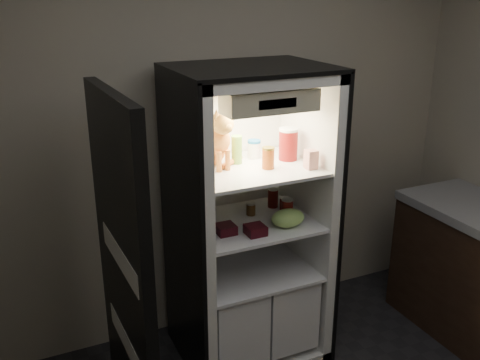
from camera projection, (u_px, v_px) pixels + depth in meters
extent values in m
plane|color=#A39B87|center=(220.00, 137.00, 3.54)|extent=(3.60, 0.00, 3.60)
cube|color=white|center=(228.00, 204.00, 3.57)|extent=(0.85, 0.06, 1.85)
cube|color=white|center=(189.00, 233.00, 3.14)|extent=(0.06, 0.70, 1.85)
cube|color=white|center=(304.00, 211.00, 3.45)|extent=(0.06, 0.70, 1.85)
cube|color=white|center=(250.00, 75.00, 2.99)|extent=(0.85, 0.70, 0.06)
cube|color=white|center=(248.00, 343.00, 3.60)|extent=(0.85, 0.70, 0.06)
cube|color=black|center=(182.00, 234.00, 3.12)|extent=(0.02, 0.72, 1.87)
cube|color=black|center=(310.00, 210.00, 3.47)|extent=(0.02, 0.72, 1.87)
cube|color=black|center=(250.00, 68.00, 2.98)|extent=(0.90, 0.72, 0.02)
cube|color=white|center=(252.00, 168.00, 3.15)|extent=(0.73, 0.62, 0.02)
cube|color=white|center=(251.00, 222.00, 3.27)|extent=(0.73, 0.62, 0.02)
cube|color=white|center=(226.00, 311.00, 3.39)|extent=(0.34, 0.58, 0.48)
cube|color=white|center=(275.00, 298.00, 3.53)|extent=(0.34, 0.58, 0.48)
cube|color=white|center=(251.00, 270.00, 3.38)|extent=(0.73, 0.62, 0.02)
cube|color=beige|center=(270.00, 101.00, 2.82)|extent=(0.52, 0.18, 0.12)
cube|color=black|center=(278.00, 104.00, 2.75)|extent=(0.22, 0.01, 0.05)
cube|color=black|center=(124.00, 273.00, 2.70)|extent=(0.09, 0.87, 1.85)
cube|color=white|center=(132.00, 342.00, 2.77)|extent=(0.08, 0.64, 0.12)
cube|color=white|center=(125.00, 256.00, 2.60)|extent=(0.08, 0.64, 0.12)
ellipsoid|color=orange|center=(209.00, 149.00, 3.16)|extent=(0.22, 0.26, 0.19)
ellipsoid|color=orange|center=(217.00, 141.00, 3.06)|extent=(0.17, 0.16, 0.17)
sphere|color=orange|center=(223.00, 124.00, 2.98)|extent=(0.14, 0.14, 0.12)
sphere|color=orange|center=(228.00, 128.00, 2.95)|extent=(0.06, 0.06, 0.05)
cone|color=orange|center=(216.00, 114.00, 2.95)|extent=(0.06, 0.06, 0.06)
cone|color=orange|center=(227.00, 112.00, 2.99)|extent=(0.06, 0.06, 0.06)
cylinder|color=orange|center=(219.00, 162.00, 3.04)|extent=(0.03, 0.03, 0.12)
cylinder|color=orange|center=(228.00, 160.00, 3.07)|extent=(0.03, 0.03, 0.12)
cylinder|color=orange|center=(231.00, 162.00, 3.18)|extent=(0.20, 0.15, 0.03)
cylinder|color=#238126|center=(237.00, 151.00, 3.18)|extent=(0.06, 0.06, 0.16)
cylinder|color=#238126|center=(237.00, 137.00, 3.15)|extent=(0.07, 0.07, 0.01)
cylinder|color=white|center=(254.00, 150.00, 3.29)|extent=(0.08, 0.08, 0.10)
cylinder|color=#1862A9|center=(254.00, 141.00, 3.27)|extent=(0.08, 0.08, 0.02)
cylinder|color=maroon|center=(268.00, 159.00, 3.10)|extent=(0.07, 0.07, 0.12)
cylinder|color=#AA8F2D|center=(268.00, 148.00, 3.07)|extent=(0.07, 0.07, 0.01)
cylinder|color=maroon|center=(288.00, 145.00, 3.25)|extent=(0.11, 0.11, 0.18)
cylinder|color=white|center=(289.00, 130.00, 3.21)|extent=(0.12, 0.12, 0.02)
cube|color=white|center=(311.00, 159.00, 3.09)|extent=(0.06, 0.06, 0.11)
cylinder|color=black|center=(273.00, 198.00, 3.46)|extent=(0.07, 0.07, 0.12)
cylinder|color=#B2B2B2|center=(273.00, 189.00, 3.44)|extent=(0.07, 0.07, 0.00)
cylinder|color=black|center=(284.00, 206.00, 3.34)|extent=(0.06, 0.06, 0.11)
cylinder|color=#B2B2B2|center=(285.00, 198.00, 3.32)|extent=(0.06, 0.06, 0.00)
cylinder|color=black|center=(287.00, 210.00, 3.26)|extent=(0.07, 0.07, 0.13)
cylinder|color=#B2B2B2|center=(287.00, 200.00, 3.24)|extent=(0.07, 0.07, 0.00)
cylinder|color=#533417|center=(251.00, 209.00, 3.34)|extent=(0.06, 0.06, 0.07)
cylinder|color=#B2B2B2|center=(251.00, 203.00, 3.33)|extent=(0.06, 0.06, 0.01)
ellipsoid|color=#78AB50|center=(288.00, 218.00, 3.18)|extent=(0.21, 0.15, 0.10)
cube|color=#440B14|center=(226.00, 229.00, 3.09)|extent=(0.11, 0.11, 0.05)
cube|color=#440B14|center=(255.00, 230.00, 3.08)|extent=(0.11, 0.11, 0.06)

